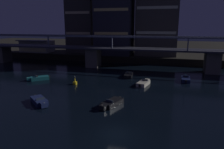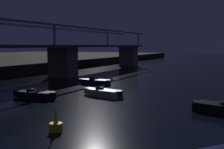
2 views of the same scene
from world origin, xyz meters
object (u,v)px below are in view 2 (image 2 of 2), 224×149
(speedboat_near_center, at_px, (219,108))
(speedboat_mid_left, at_px, (104,93))
(speedboat_mid_right, at_px, (35,95))
(channel_buoy, at_px, (56,125))
(speedboat_far_left, at_px, (95,82))

(speedboat_near_center, relative_size, speedboat_mid_left, 0.98)
(speedboat_mid_right, height_order, channel_buoy, channel_buoy)
(speedboat_mid_right, relative_size, channel_buoy, 2.97)
(speedboat_mid_left, bearing_deg, channel_buoy, -166.61)
(speedboat_far_left, bearing_deg, speedboat_near_center, -123.08)
(channel_buoy, bearing_deg, speedboat_mid_right, 44.80)
(speedboat_near_center, height_order, channel_buoy, channel_buoy)
(speedboat_near_center, relative_size, channel_buoy, 2.91)
(speedboat_near_center, height_order, speedboat_mid_left, same)
(speedboat_near_center, distance_m, speedboat_mid_right, 19.41)
(speedboat_near_center, height_order, speedboat_mid_right, same)
(speedboat_mid_left, distance_m, speedboat_far_left, 10.52)
(speedboat_mid_left, height_order, speedboat_mid_right, same)
(speedboat_near_center, distance_m, channel_buoy, 14.47)
(speedboat_mid_right, distance_m, channel_buoy, 13.80)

